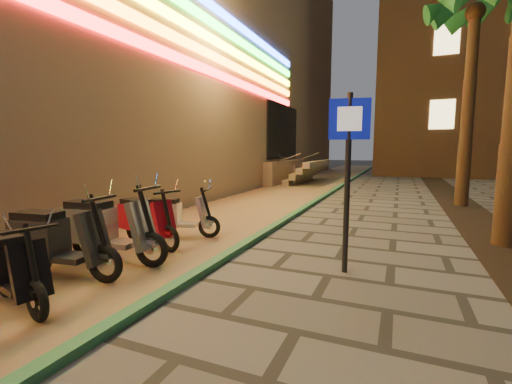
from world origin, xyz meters
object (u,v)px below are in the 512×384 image
at_px(pedestrian_sign, 348,158).
at_px(scooter_10, 176,215).
at_px(scooter_7, 54,241).
at_px(scooter_6, 11,267).
at_px(scooter_8, 104,228).
at_px(scooter_9, 144,220).

distance_m(pedestrian_sign, scooter_10, 3.84).
height_order(pedestrian_sign, scooter_7, pedestrian_sign).
distance_m(scooter_6, scooter_10, 3.34).
xyz_separation_m(pedestrian_sign, scooter_7, (-3.78, -1.81, -1.16)).
bearing_deg(scooter_10, pedestrian_sign, -28.93).
bearing_deg(scooter_8, pedestrian_sign, 10.10).
xyz_separation_m(scooter_6, scooter_9, (-0.29, 2.60, 0.03)).
relative_size(pedestrian_sign, scooter_8, 1.42).
relative_size(pedestrian_sign, scooter_10, 1.76).
relative_size(pedestrian_sign, scooter_9, 1.64).
bearing_deg(scooter_7, scooter_9, 81.72).
distance_m(pedestrian_sign, scooter_8, 3.97).
bearing_deg(scooter_10, scooter_7, -112.07).
height_order(scooter_6, scooter_9, scooter_9).
relative_size(scooter_7, scooter_9, 1.10).
bearing_deg(pedestrian_sign, scooter_8, -175.19).
xyz_separation_m(scooter_8, scooter_10, (0.09, 1.78, -0.10)).
height_order(scooter_8, scooter_9, scooter_8).
distance_m(pedestrian_sign, scooter_9, 3.94).
bearing_deg(pedestrian_sign, scooter_10, 157.25).
xyz_separation_m(pedestrian_sign, scooter_9, (-3.76, -0.01, -1.20)).
height_order(scooter_9, scooter_10, scooter_9).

